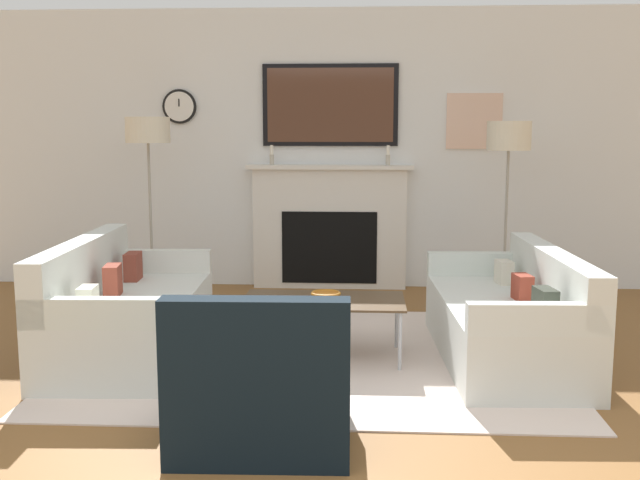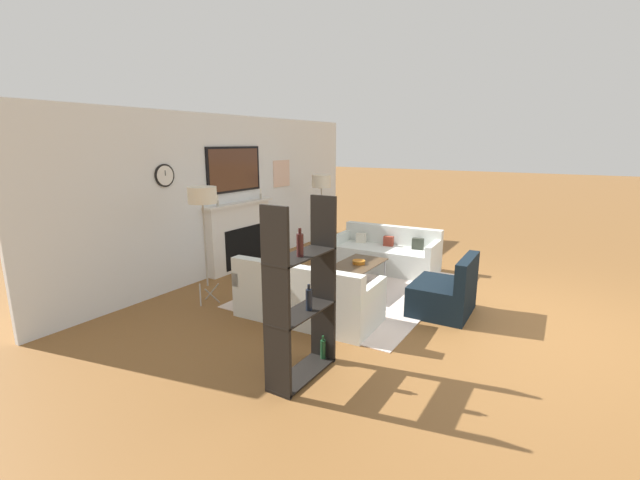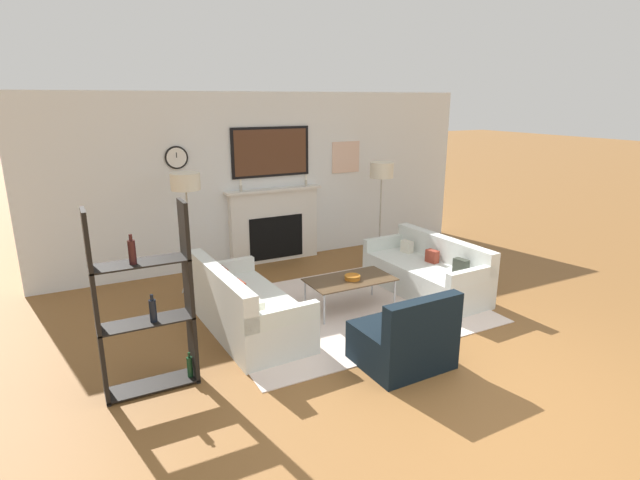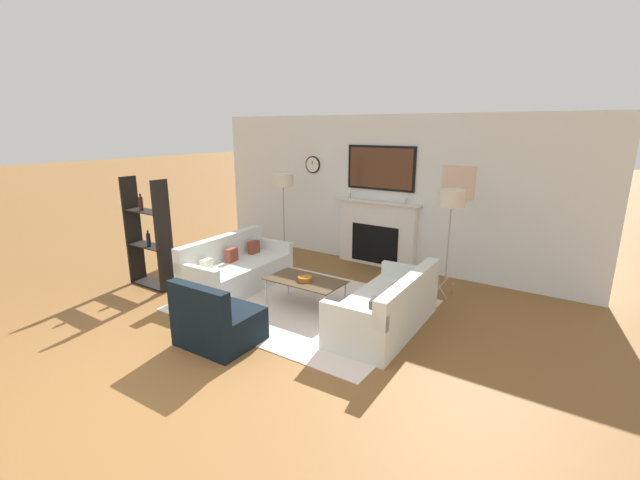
% 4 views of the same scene
% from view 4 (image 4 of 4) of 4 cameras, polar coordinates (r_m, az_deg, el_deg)
% --- Properties ---
extents(ground_plane, '(60.00, 60.00, 0.00)m').
position_cam_4_polar(ground_plane, '(4.73, -21.11, -17.99)').
color(ground_plane, brown).
extents(fireplace_wall, '(7.28, 0.28, 2.70)m').
position_cam_4_polar(fireplace_wall, '(7.85, 8.06, 5.51)').
color(fireplace_wall, silver).
rests_on(fireplace_wall, ground_plane).
extents(area_rug, '(3.24, 2.56, 0.01)m').
position_cam_4_polar(area_rug, '(6.23, -2.26, -8.65)').
color(area_rug, beige).
rests_on(area_rug, ground_plane).
extents(couch_left, '(0.91, 1.85, 0.80)m').
position_cam_4_polar(couch_left, '(6.95, -11.13, -3.96)').
color(couch_left, silver).
rests_on(couch_left, ground_plane).
extents(couch_right, '(0.88, 1.84, 0.75)m').
position_cam_4_polar(couch_right, '(5.50, 8.96, -9.05)').
color(couch_right, silver).
rests_on(couch_right, ground_plane).
extents(armchair, '(0.88, 0.77, 0.80)m').
position_cam_4_polar(armchair, '(5.24, -13.54, -10.66)').
color(armchair, black).
rests_on(armchair, ground_plane).
extents(coffee_table, '(1.09, 0.59, 0.41)m').
position_cam_4_polar(coffee_table, '(6.03, -2.00, -5.54)').
color(coffee_table, '#4C3823').
rests_on(coffee_table, ground_plane).
extents(decorative_bowl, '(0.20, 0.20, 0.06)m').
position_cam_4_polar(decorative_bowl, '(5.98, -2.02, -5.13)').
color(decorative_bowl, '#BA6419').
rests_on(decorative_bowl, coffee_table).
extents(floor_lamp_left, '(0.39, 0.39, 1.66)m').
position_cam_4_polar(floor_lamp_left, '(7.93, -4.95, 7.75)').
color(floor_lamp_left, '#9E998E').
rests_on(floor_lamp_left, ground_plane).
extents(floor_lamp_right, '(0.37, 0.37, 1.63)m').
position_cam_4_polar(floor_lamp_right, '(6.46, 17.16, 5.12)').
color(floor_lamp_right, '#9E998E').
rests_on(floor_lamp_right, ground_plane).
extents(shelf_unit, '(0.83, 0.28, 1.74)m').
position_cam_4_polar(shelf_unit, '(7.24, -21.91, 0.42)').
color(shelf_unit, black).
rests_on(shelf_unit, ground_plane).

